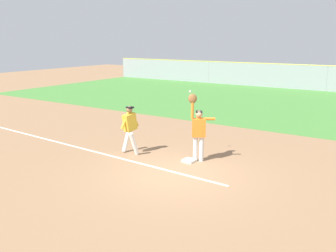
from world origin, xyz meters
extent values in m
plane|color=#936D4C|center=(0.00, 0.00, 0.00)|extent=(72.55, 72.55, 0.00)
cube|color=#478438|center=(0.00, 14.42, 0.01)|extent=(41.31, 15.21, 0.01)
cube|color=white|center=(-4.23, 0.37, 0.00)|extent=(11.99, 0.76, 0.01)
cube|color=white|center=(-0.23, 1.27, 0.04)|extent=(0.39, 0.39, 0.08)
cylinder|color=silver|center=(0.07, 1.56, 0.42)|extent=(0.21, 0.21, 0.85)
cylinder|color=silver|center=(-0.10, 1.45, 0.42)|extent=(0.21, 0.21, 0.85)
cube|color=orange|center=(-0.02, 1.50, 1.15)|extent=(0.51, 0.46, 0.60)
sphere|color=tan|center=(-0.02, 1.50, 1.60)|extent=(0.32, 0.32, 0.23)
cube|color=black|center=(-0.03, 1.53, 1.68)|extent=(0.29, 0.29, 0.05)
cylinder|color=orange|center=(-0.20, 1.38, 1.76)|extent=(0.12, 0.12, 0.62)
cylinder|color=orange|center=(0.17, 1.62, 1.45)|extent=(0.57, 0.41, 0.09)
ellipsoid|color=brown|center=(-0.20, 1.38, 2.12)|extent=(0.31, 0.27, 0.32)
cylinder|color=white|center=(-2.19, 0.78, 0.42)|extent=(0.21, 0.45, 0.85)
cylinder|color=white|center=(-2.72, 1.02, 0.42)|extent=(0.21, 0.45, 0.85)
cube|color=gold|center=(-2.46, 0.90, 1.15)|extent=(0.33, 0.56, 0.66)
sphere|color=#8C6647|center=(-2.46, 0.90, 1.60)|extent=(0.26, 0.26, 0.23)
cube|color=black|center=(-2.43, 0.90, 1.68)|extent=(0.25, 0.23, 0.05)
cylinder|color=gold|center=(-2.43, 1.12, 1.23)|extent=(0.15, 0.41, 0.58)
cylinder|color=gold|center=(-2.49, 0.68, 1.23)|extent=(0.15, 0.41, 0.58)
sphere|color=white|center=(-0.58, 1.87, 2.27)|extent=(0.07, 0.07, 0.07)
cube|color=#93999E|center=(0.00, 22.03, 0.98)|extent=(41.31, 0.06, 1.96)
cylinder|color=yellow|center=(0.00, 22.03, 1.99)|extent=(41.31, 0.06, 0.06)
cylinder|color=gray|center=(-20.66, 22.03, 0.98)|extent=(0.08, 0.08, 1.96)
cylinder|color=gray|center=(-10.33, 22.03, 0.98)|extent=(0.08, 0.08, 1.96)
cylinder|color=gray|center=(0.00, 22.03, 0.98)|extent=(0.08, 0.08, 1.96)
cube|color=#B7B7BC|center=(-5.60, 26.68, 0.57)|extent=(4.51, 2.16, 0.55)
cube|color=#2D333D|center=(-5.60, 26.68, 1.05)|extent=(2.30, 1.88, 0.40)
cylinder|color=black|center=(-4.09, 27.54, 0.30)|extent=(0.61, 0.26, 0.60)
cylinder|color=black|center=(-4.21, 25.64, 0.30)|extent=(0.61, 0.26, 0.60)
cylinder|color=black|center=(-6.99, 27.71, 0.30)|extent=(0.61, 0.26, 0.60)
cylinder|color=black|center=(-7.10, 25.82, 0.30)|extent=(0.61, 0.26, 0.60)
cylinder|color=black|center=(-1.09, 27.25, 0.30)|extent=(0.60, 0.22, 0.60)
cylinder|color=black|center=(-1.09, 25.35, 0.30)|extent=(0.60, 0.22, 0.60)
camera|label=1|loc=(5.73, -8.98, 4.00)|focal=39.75mm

